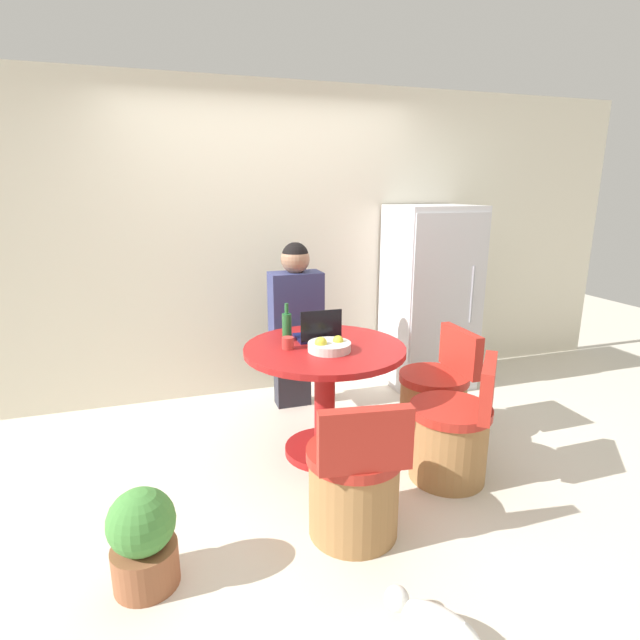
{
  "coord_description": "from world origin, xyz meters",
  "views": [
    {
      "loc": [
        -0.91,
        -2.77,
        1.76
      ],
      "look_at": [
        0.08,
        0.25,
        0.92
      ],
      "focal_mm": 28.0,
      "sensor_mm": 36.0,
      "label": 1
    }
  ],
  "objects_px": {
    "dining_table": "(325,379)",
    "laptop": "(318,333)",
    "chair_right_side": "(435,400)",
    "chair_near_right_corner": "(452,437)",
    "person_seated": "(295,319)",
    "cat": "(434,622)",
    "refrigerator": "(430,298)",
    "chair_near_camera": "(355,486)",
    "fruit_bowl": "(329,346)",
    "bottle": "(287,326)",
    "potted_plant": "(143,539)"
  },
  "relations": [
    {
      "from": "dining_table",
      "to": "fruit_bowl",
      "type": "xyz_separation_m",
      "value": [
        -0.01,
        -0.1,
        0.26
      ]
    },
    {
      "from": "dining_table",
      "to": "chair_near_right_corner",
      "type": "bearing_deg",
      "value": -39.27
    },
    {
      "from": "chair_near_camera",
      "to": "chair_near_right_corner",
      "type": "distance_m",
      "value": 0.82
    },
    {
      "from": "chair_near_camera",
      "to": "person_seated",
      "type": "relative_size",
      "value": 0.58
    },
    {
      "from": "potted_plant",
      "to": "dining_table",
      "type": "bearing_deg",
      "value": 36.9
    },
    {
      "from": "person_seated",
      "to": "dining_table",
      "type": "bearing_deg",
      "value": 89.93
    },
    {
      "from": "bottle",
      "to": "potted_plant",
      "type": "height_order",
      "value": "bottle"
    },
    {
      "from": "person_seated",
      "to": "laptop",
      "type": "height_order",
      "value": "person_seated"
    },
    {
      "from": "chair_near_camera",
      "to": "potted_plant",
      "type": "xyz_separation_m",
      "value": [
        -1.03,
        -0.03,
        -0.04
      ]
    },
    {
      "from": "refrigerator",
      "to": "chair_right_side",
      "type": "bearing_deg",
      "value": -116.57
    },
    {
      "from": "dining_table",
      "to": "laptop",
      "type": "relative_size",
      "value": 3.75
    },
    {
      "from": "dining_table",
      "to": "fruit_bowl",
      "type": "bearing_deg",
      "value": -93.18
    },
    {
      "from": "chair_near_camera",
      "to": "potted_plant",
      "type": "height_order",
      "value": "chair_near_camera"
    },
    {
      "from": "fruit_bowl",
      "to": "person_seated",
      "type": "bearing_deg",
      "value": 89.55
    },
    {
      "from": "person_seated",
      "to": "fruit_bowl",
      "type": "xyz_separation_m",
      "value": [
        -0.01,
        -0.85,
        0.04
      ]
    },
    {
      "from": "dining_table",
      "to": "chair_right_side",
      "type": "bearing_deg",
      "value": -0.73
    },
    {
      "from": "chair_near_right_corner",
      "to": "refrigerator",
      "type": "bearing_deg",
      "value": -165.02
    },
    {
      "from": "chair_near_right_corner",
      "to": "person_seated",
      "type": "bearing_deg",
      "value": -113.87
    },
    {
      "from": "chair_near_camera",
      "to": "laptop",
      "type": "relative_size",
      "value": 2.81
    },
    {
      "from": "refrigerator",
      "to": "chair_near_right_corner",
      "type": "bearing_deg",
      "value": -114.29
    },
    {
      "from": "cat",
      "to": "refrigerator",
      "type": "bearing_deg",
      "value": -65.63
    },
    {
      "from": "cat",
      "to": "potted_plant",
      "type": "relative_size",
      "value": 0.82
    },
    {
      "from": "refrigerator",
      "to": "bottle",
      "type": "distance_m",
      "value": 1.67
    },
    {
      "from": "cat",
      "to": "chair_near_right_corner",
      "type": "bearing_deg",
      "value": -71.74
    },
    {
      "from": "refrigerator",
      "to": "potted_plant",
      "type": "relative_size",
      "value": 3.38
    },
    {
      "from": "cat",
      "to": "fruit_bowl",
      "type": "bearing_deg",
      "value": -38.54
    },
    {
      "from": "dining_table",
      "to": "fruit_bowl",
      "type": "height_order",
      "value": "fruit_bowl"
    },
    {
      "from": "person_seated",
      "to": "laptop",
      "type": "relative_size",
      "value": 4.87
    },
    {
      "from": "laptop",
      "to": "dining_table",
      "type": "bearing_deg",
      "value": 89.88
    },
    {
      "from": "person_seated",
      "to": "bottle",
      "type": "bearing_deg",
      "value": 69.86
    },
    {
      "from": "chair_near_camera",
      "to": "fruit_bowl",
      "type": "relative_size",
      "value": 2.9
    },
    {
      "from": "cat",
      "to": "potted_plant",
      "type": "bearing_deg",
      "value": 22.11
    },
    {
      "from": "refrigerator",
      "to": "dining_table",
      "type": "relative_size",
      "value": 1.54
    },
    {
      "from": "laptop",
      "to": "potted_plant",
      "type": "distance_m",
      "value": 1.63
    },
    {
      "from": "dining_table",
      "to": "laptop",
      "type": "distance_m",
      "value": 0.31
    },
    {
      "from": "refrigerator",
      "to": "chair_near_right_corner",
      "type": "distance_m",
      "value": 1.68
    },
    {
      "from": "dining_table",
      "to": "potted_plant",
      "type": "height_order",
      "value": "dining_table"
    },
    {
      "from": "dining_table",
      "to": "person_seated",
      "type": "relative_size",
      "value": 0.77
    },
    {
      "from": "chair_near_right_corner",
      "to": "cat",
      "type": "xyz_separation_m",
      "value": [
        -0.7,
        -1.0,
        -0.19
      ]
    },
    {
      "from": "laptop",
      "to": "fruit_bowl",
      "type": "bearing_deg",
      "value": 88.61
    },
    {
      "from": "refrigerator",
      "to": "chair_near_camera",
      "type": "relative_size",
      "value": 2.05
    },
    {
      "from": "dining_table",
      "to": "chair_near_right_corner",
      "type": "xyz_separation_m",
      "value": [
        0.65,
        -0.53,
        -0.26
      ]
    },
    {
      "from": "chair_right_side",
      "to": "laptop",
      "type": "height_order",
      "value": "laptop"
    },
    {
      "from": "bottle",
      "to": "fruit_bowl",
      "type": "bearing_deg",
      "value": -56.56
    },
    {
      "from": "chair_near_right_corner",
      "to": "laptop",
      "type": "height_order",
      "value": "laptop"
    },
    {
      "from": "chair_near_right_corner",
      "to": "laptop",
      "type": "distance_m",
      "value": 1.08
    },
    {
      "from": "laptop",
      "to": "fruit_bowl",
      "type": "height_order",
      "value": "laptop"
    },
    {
      "from": "dining_table",
      "to": "person_seated",
      "type": "height_order",
      "value": "person_seated"
    },
    {
      "from": "dining_table",
      "to": "fruit_bowl",
      "type": "relative_size",
      "value": 3.86
    },
    {
      "from": "person_seated",
      "to": "laptop",
      "type": "distance_m",
      "value": 0.6
    }
  ]
}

